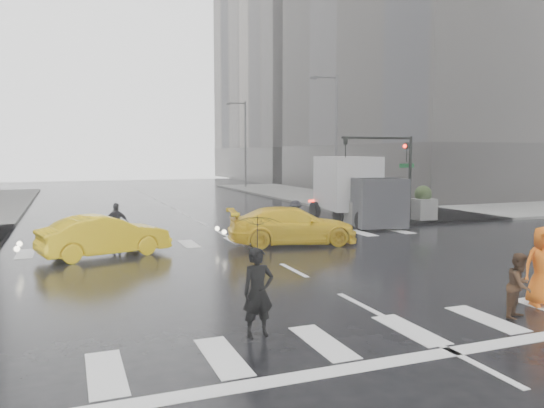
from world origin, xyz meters
name	(u,v)px	position (x,y,z in m)	size (l,w,h in m)	color
ground	(294,270)	(0.00, 0.00, 0.00)	(120.00, 120.00, 0.00)	black
sidewalk_ne	(439,201)	(19.50, 17.50, 0.07)	(35.00, 35.00, 0.15)	slate
building_ne_far	(323,67)	(29.00, 56.00, 16.27)	(26.05, 26.05, 36.00)	gray
road_markings	(294,270)	(0.00, 0.00, 0.01)	(18.00, 48.00, 0.01)	silver
traffic_signal_pole	(394,162)	(9.01, 8.01, 3.22)	(4.45, 0.42, 4.50)	black
street_lamp_near	(334,134)	(10.87, 18.00, 4.95)	(2.15, 0.22, 9.00)	#59595B
street_lamp_far	(244,141)	(10.87, 38.00, 4.95)	(2.15, 0.22, 9.00)	#59595B
planter_west	(357,206)	(7.00, 8.20, 0.98)	(1.10, 1.10, 1.80)	slate
planter_mid	(391,205)	(9.00, 8.20, 0.98)	(1.10, 1.10, 1.80)	slate
planter_east	(423,204)	(11.00, 8.20, 0.98)	(1.10, 1.10, 1.80)	slate
pedestrian_black	(258,258)	(-3.03, -5.20, 1.58)	(0.99, 1.01, 2.43)	black
pedestrian_brown	(520,285)	(2.74, -6.18, 0.73)	(0.71, 0.55, 1.45)	#412917
pedestrian_orange	(543,266)	(4.00, -5.67, 0.96)	(1.09, 0.91, 1.91)	orange
pedestrian_far_a	(117,223)	(-4.68, 7.11, 0.82)	(0.96, 0.59, 1.64)	black
pedestrian_far_b	(296,219)	(2.62, 5.83, 0.81)	(1.05, 0.58, 1.62)	black
taxi_mid	(105,236)	(-5.32, 4.51, 0.73)	(1.55, 4.46, 1.47)	yellow
taxi_rear	(293,226)	(1.84, 4.36, 0.75)	(2.10, 4.56, 1.50)	yellow
box_truck	(355,188)	(7.50, 9.30, 1.85)	(2.44, 6.52, 3.46)	#B8B8BA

